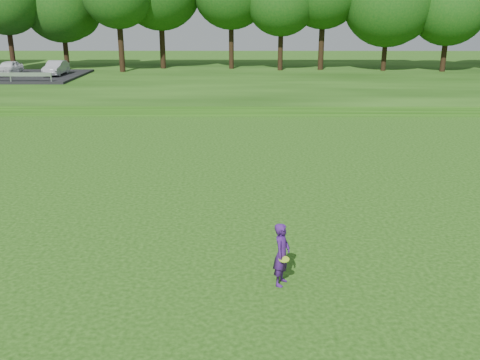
{
  "coord_description": "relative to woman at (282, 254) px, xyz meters",
  "views": [
    {
      "loc": [
        1.86,
        -12.84,
        6.27
      ],
      "look_at": [
        1.77,
        2.51,
        1.3
      ],
      "focal_mm": 40.0,
      "sensor_mm": 36.0,
      "label": 1
    }
  ],
  "objects": [
    {
      "name": "woman",
      "position": [
        0.0,
        0.0,
        0.0
      ],
      "size": [
        0.55,
        0.66,
        1.54
      ],
      "color": "#431971",
      "rests_on": "ground"
    },
    {
      "name": "walking_path",
      "position": [
        -2.77,
        21.49,
        -0.75
      ],
      "size": [
        130.0,
        1.6,
        0.04
      ],
      "primitive_type": "cube",
      "color": "gray",
      "rests_on": "ground"
    },
    {
      "name": "ground",
      "position": [
        -2.77,
        1.49,
        -0.77
      ],
      "size": [
        140.0,
        140.0,
        0.0
      ],
      "primitive_type": "plane",
      "color": "#183D0B",
      "rests_on": "ground"
    },
    {
      "name": "berm",
      "position": [
        -2.77,
        35.49,
        -0.47
      ],
      "size": [
        130.0,
        30.0,
        0.6
      ],
      "primitive_type": "cube",
      "color": "#183D0B",
      "rests_on": "ground"
    }
  ]
}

